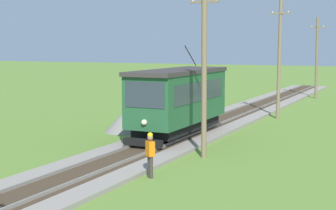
{
  "coord_description": "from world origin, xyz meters",
  "views": [
    {
      "loc": [
        11.51,
        -5.43,
        5.08
      ],
      "look_at": [
        -0.65,
        20.22,
        1.84
      ],
      "focal_mm": 55.42,
      "sensor_mm": 36.0,
      "label": 1
    }
  ],
  "objects_px": {
    "gravel_pile": "(127,120)",
    "red_tram": "(179,99)",
    "utility_pole_near_tram": "(204,68)",
    "utility_pole_mid": "(279,58)",
    "utility_pole_far": "(317,57)",
    "track_worker": "(150,153)"
  },
  "relations": [
    {
      "from": "gravel_pile",
      "to": "red_tram",
      "type": "bearing_deg",
      "value": -11.86
    },
    {
      "from": "utility_pole_near_tram",
      "to": "gravel_pile",
      "type": "distance_m",
      "value": 8.93
    },
    {
      "from": "utility_pole_mid",
      "to": "gravel_pile",
      "type": "xyz_separation_m",
      "value": [
        -6.77,
        -9.59,
        -3.57
      ]
    },
    {
      "from": "utility_pole_near_tram",
      "to": "utility_pole_far",
      "type": "distance_m",
      "value": 29.69
    },
    {
      "from": "utility_pole_mid",
      "to": "track_worker",
      "type": "height_order",
      "value": "utility_pole_mid"
    },
    {
      "from": "track_worker",
      "to": "utility_pole_far",
      "type": "bearing_deg",
      "value": -142.26
    },
    {
      "from": "red_tram",
      "to": "utility_pole_mid",
      "type": "distance_m",
      "value": 11.0
    },
    {
      "from": "gravel_pile",
      "to": "track_worker",
      "type": "xyz_separation_m",
      "value": [
        6.24,
        -9.03,
        0.3
      ]
    },
    {
      "from": "utility_pole_far",
      "to": "utility_pole_mid",
      "type": "bearing_deg",
      "value": -90.0
    },
    {
      "from": "utility_pole_mid",
      "to": "gravel_pile",
      "type": "height_order",
      "value": "utility_pole_mid"
    },
    {
      "from": "utility_pole_near_tram",
      "to": "utility_pole_far",
      "type": "xyz_separation_m",
      "value": [
        0.0,
        29.69,
        -0.09
      ]
    },
    {
      "from": "red_tram",
      "to": "utility_pole_mid",
      "type": "bearing_deg",
      "value": 73.83
    },
    {
      "from": "utility_pole_mid",
      "to": "gravel_pile",
      "type": "bearing_deg",
      "value": -125.2
    },
    {
      "from": "utility_pole_near_tram",
      "to": "track_worker",
      "type": "distance_m",
      "value": 5.31
    },
    {
      "from": "utility_pole_near_tram",
      "to": "track_worker",
      "type": "height_order",
      "value": "utility_pole_near_tram"
    },
    {
      "from": "utility_pole_near_tram",
      "to": "utility_pole_far",
      "type": "relative_size",
      "value": 1.02
    },
    {
      "from": "utility_pole_mid",
      "to": "utility_pole_far",
      "type": "xyz_separation_m",
      "value": [
        0.0,
        15.35,
        -0.26
      ]
    },
    {
      "from": "red_tram",
      "to": "gravel_pile",
      "type": "bearing_deg",
      "value": 168.14
    },
    {
      "from": "red_tram",
      "to": "gravel_pile",
      "type": "distance_m",
      "value": 4.12
    },
    {
      "from": "utility_pole_far",
      "to": "gravel_pile",
      "type": "relative_size",
      "value": 2.98
    },
    {
      "from": "utility_pole_near_tram",
      "to": "track_worker",
      "type": "bearing_deg",
      "value": -96.94
    },
    {
      "from": "track_worker",
      "to": "utility_pole_near_tram",
      "type": "bearing_deg",
      "value": -148.32
    }
  ]
}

